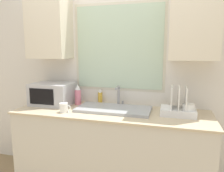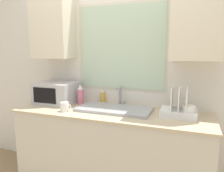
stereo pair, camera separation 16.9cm
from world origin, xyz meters
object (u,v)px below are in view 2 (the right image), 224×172
(faucet, at_px, (120,95))
(soap_bottle, at_px, (102,97))
(microwave, at_px, (56,93))
(mug_near_sink, at_px, (65,107))
(dish_rack, at_px, (180,110))
(spray_bottle, at_px, (80,94))

(faucet, xyz_separation_m, soap_bottle, (-0.24, 0.04, -0.06))
(microwave, xyz_separation_m, soap_bottle, (0.54, 0.18, -0.05))
(microwave, bearing_deg, mug_near_sink, -43.80)
(soap_bottle, relative_size, mug_near_sink, 1.38)
(faucet, bearing_deg, soap_bottle, 170.13)
(microwave, xyz_separation_m, dish_rack, (1.46, -0.06, -0.06))
(dish_rack, height_order, mug_near_sink, dish_rack)
(faucet, bearing_deg, dish_rack, -15.76)
(dish_rack, distance_m, soap_bottle, 0.95)
(spray_bottle, height_order, soap_bottle, spray_bottle)
(soap_bottle, bearing_deg, microwave, -162.04)
(soap_bottle, distance_m, mug_near_sink, 0.52)
(microwave, distance_m, soap_bottle, 0.57)
(microwave, height_order, soap_bottle, microwave)
(microwave, bearing_deg, dish_rack, -2.25)
(spray_bottle, relative_size, mug_near_sink, 1.98)
(spray_bottle, bearing_deg, faucet, 8.41)
(microwave, relative_size, dish_rack, 1.36)
(microwave, relative_size, mug_near_sink, 3.82)
(dish_rack, xyz_separation_m, spray_bottle, (-1.16, 0.12, 0.05))
(microwave, relative_size, spray_bottle, 1.93)
(microwave, xyz_separation_m, mug_near_sink, (0.30, -0.29, -0.08))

